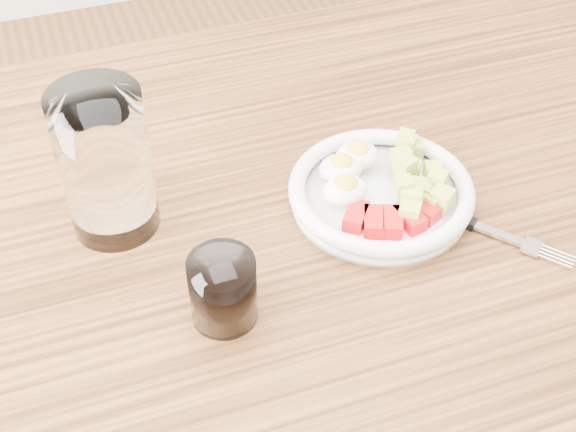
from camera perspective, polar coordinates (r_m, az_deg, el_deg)
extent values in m
cube|color=brown|center=(1.61, 18.45, 2.11)|extent=(0.07, 0.07, 0.73)
cube|color=brown|center=(0.87, 0.84, -2.67)|extent=(1.50, 0.90, 0.04)
cylinder|color=white|center=(0.90, 6.57, 1.18)|extent=(0.20, 0.20, 0.01)
torus|color=white|center=(0.89, 6.65, 1.90)|extent=(0.21, 0.21, 0.02)
cube|color=red|center=(0.85, 4.87, -0.03)|extent=(0.04, 0.04, 0.02)
cube|color=red|center=(0.85, 6.11, -0.41)|extent=(0.03, 0.04, 0.02)
cube|color=red|center=(0.85, 7.44, -0.45)|extent=(0.03, 0.04, 0.02)
cube|color=red|center=(0.86, 8.63, -0.15)|extent=(0.03, 0.04, 0.02)
cube|color=red|center=(0.87, 9.50, 0.45)|extent=(0.04, 0.04, 0.02)
cube|color=red|center=(0.88, 9.93, 1.24)|extent=(0.04, 0.04, 0.02)
ellipsoid|color=white|center=(0.89, 3.78, 3.42)|extent=(0.05, 0.04, 0.03)
ellipsoid|color=yellow|center=(0.89, 3.81, 3.95)|extent=(0.03, 0.03, 0.01)
ellipsoid|color=white|center=(0.91, 4.93, 4.30)|extent=(0.05, 0.04, 0.03)
ellipsoid|color=yellow|center=(0.91, 4.97, 4.83)|extent=(0.03, 0.03, 0.01)
ellipsoid|color=white|center=(0.87, 4.10, 1.84)|extent=(0.05, 0.04, 0.03)
ellipsoid|color=yellow|center=(0.86, 4.13, 2.37)|extent=(0.03, 0.03, 0.01)
cube|color=#BCD250|center=(0.88, 10.15, 1.09)|extent=(0.03, 0.03, 0.02)
cube|color=#BCD250|center=(0.87, 8.20, 2.13)|extent=(0.02, 0.02, 0.02)
cube|color=#BCD250|center=(0.93, 8.22, 4.21)|extent=(0.03, 0.03, 0.02)
cube|color=#BCD250|center=(0.87, 10.88, 1.23)|extent=(0.03, 0.03, 0.02)
cube|color=#BCD250|center=(0.91, 8.76, 3.28)|extent=(0.03, 0.03, 0.02)
cube|color=#BCD250|center=(0.94, 8.37, 5.45)|extent=(0.02, 0.02, 0.02)
cube|color=#BCD250|center=(0.87, 8.98, 1.09)|extent=(0.02, 0.02, 0.02)
cube|color=#BCD250|center=(0.85, 8.66, 0.26)|extent=(0.03, 0.03, 0.02)
cube|color=#BCD250|center=(0.94, 8.96, 4.69)|extent=(0.03, 0.03, 0.02)
cube|color=#BCD250|center=(0.88, 9.37, 1.78)|extent=(0.03, 0.03, 0.02)
cube|color=#BCD250|center=(0.89, 8.35, 3.56)|extent=(0.03, 0.03, 0.02)
cube|color=#BCD250|center=(0.88, 10.60, 2.58)|extent=(0.03, 0.03, 0.02)
cube|color=#BCD250|center=(0.86, 8.77, 1.40)|extent=(0.03, 0.03, 0.02)
cube|color=#BCD250|center=(0.90, 10.27, 3.15)|extent=(0.02, 0.02, 0.02)
cube|color=#BCD250|center=(0.91, 8.38, 3.05)|extent=(0.03, 0.03, 0.02)
cube|color=#BCD250|center=(0.91, 8.06, 3.97)|extent=(0.02, 0.02, 0.02)
cube|color=#BCD250|center=(0.93, 8.44, 5.10)|extent=(0.03, 0.03, 0.02)
cube|color=black|center=(0.90, 10.24, 0.50)|extent=(0.07, 0.09, 0.01)
cube|color=silver|center=(0.88, 14.91, -1.32)|extent=(0.05, 0.05, 0.00)
cube|color=silver|center=(0.88, 16.95, -2.11)|extent=(0.03, 0.03, 0.00)
cylinder|color=silver|center=(0.87, 18.46, -3.08)|extent=(0.02, 0.03, 0.00)
cylinder|color=silver|center=(0.87, 18.56, -2.87)|extent=(0.02, 0.03, 0.00)
cylinder|color=silver|center=(0.88, 18.66, -2.65)|extent=(0.02, 0.03, 0.00)
cylinder|color=silver|center=(0.88, 18.76, -2.44)|extent=(0.02, 0.03, 0.00)
cylinder|color=white|center=(0.84, -12.86, 3.68)|extent=(0.09, 0.09, 0.17)
cylinder|color=white|center=(0.76, -4.65, -5.24)|extent=(0.06, 0.06, 0.07)
cylinder|color=black|center=(0.76, -4.64, -5.33)|extent=(0.06, 0.06, 0.06)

